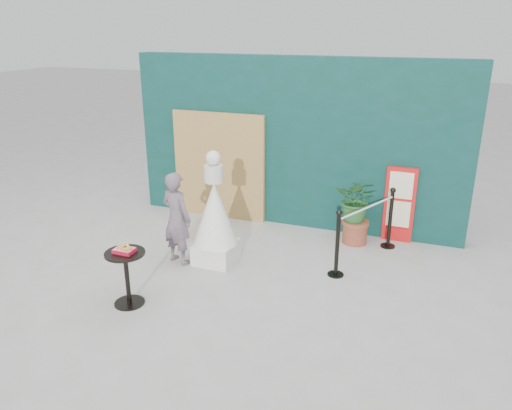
# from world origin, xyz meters

# --- Properties ---
(ground) EXTENTS (60.00, 60.00, 0.00)m
(ground) POSITION_xyz_m (0.00, 0.00, 0.00)
(ground) COLOR #ADAAA5
(ground) RESTS_ON ground
(back_wall) EXTENTS (6.00, 0.30, 3.00)m
(back_wall) POSITION_xyz_m (0.00, 3.15, 1.50)
(back_wall) COLOR #0B312B
(back_wall) RESTS_ON ground
(bamboo_fence) EXTENTS (1.80, 0.08, 2.00)m
(bamboo_fence) POSITION_xyz_m (-1.40, 2.94, 1.00)
(bamboo_fence) COLOR tan
(bamboo_fence) RESTS_ON ground
(woman) EXTENTS (0.60, 0.48, 1.45)m
(woman) POSITION_xyz_m (-1.18, 0.93, 0.73)
(woman) COLOR slate
(woman) RESTS_ON ground
(menu_board) EXTENTS (0.50, 0.07, 1.30)m
(menu_board) POSITION_xyz_m (1.90, 2.95, 0.65)
(menu_board) COLOR red
(menu_board) RESTS_ON ground
(statue) EXTENTS (0.69, 0.69, 1.77)m
(statue) POSITION_xyz_m (-0.64, 1.14, 0.72)
(statue) COLOR silver
(statue) RESTS_ON ground
(cafe_table) EXTENTS (0.52, 0.52, 0.75)m
(cafe_table) POSITION_xyz_m (-1.19, -0.41, 0.50)
(cafe_table) COLOR black
(cafe_table) RESTS_ON ground
(food_basket) EXTENTS (0.26, 0.19, 0.11)m
(food_basket) POSITION_xyz_m (-1.19, -0.40, 0.79)
(food_basket) COLOR #B8132B
(food_basket) RESTS_ON cafe_table
(planter) EXTENTS (0.67, 0.58, 1.15)m
(planter) POSITION_xyz_m (1.25, 2.62, 0.66)
(planter) COLOR #955030
(planter) RESTS_ON ground
(stanchion_barrier) EXTENTS (0.84, 1.54, 1.03)m
(stanchion_barrier) POSITION_xyz_m (1.50, 2.00, 0.49)
(stanchion_barrier) COLOR black
(stanchion_barrier) RESTS_ON ground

